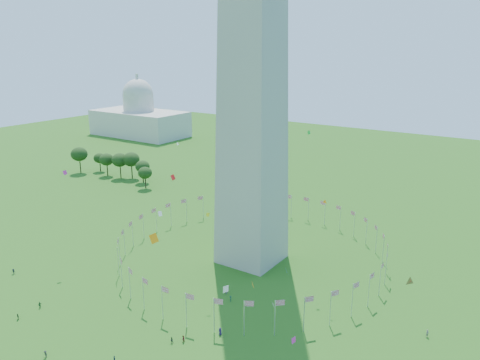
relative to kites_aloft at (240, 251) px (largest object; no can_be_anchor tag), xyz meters
name	(u,v)px	position (x,y,z in m)	size (l,w,h in m)	color
ground	(133,340)	(-14.61, -21.56, -17.22)	(600.00, 600.00, 0.00)	#1F5413
flag_ring	(252,246)	(-14.61, 28.44, -12.72)	(80.24, 80.24, 9.00)	silver
capitol_building	(139,104)	(-194.61, 158.44, 5.78)	(70.00, 35.00, 46.00)	beige
crowd	(170,339)	(-7.06, -17.57, -16.40)	(108.17, 69.86, 1.93)	gray
kites_aloft	(240,251)	(0.00, 0.00, 0.00)	(116.47, 81.15, 37.72)	blue
tree_line_west	(115,166)	(-121.71, 69.34, -11.26)	(55.87, 16.19, 13.22)	#254818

